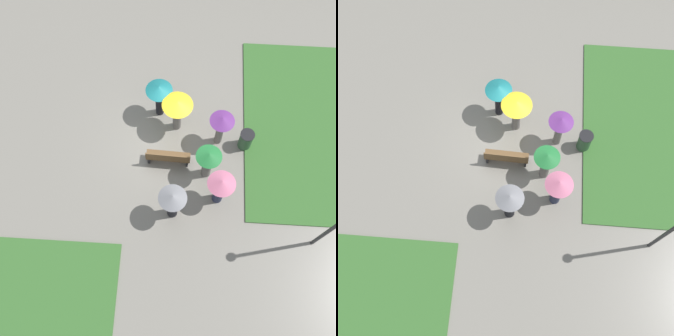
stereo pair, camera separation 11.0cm
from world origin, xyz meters
TOP-DOWN VIEW (x-y plane):
  - ground_plane at (0.00, 0.00)m, footprint 90.00×90.00m
  - lawn_patch_near at (-6.25, -0.78)m, footprint 6.22×8.04m
  - park_bench at (-0.19, 1.02)m, footprint 1.68×0.48m
  - trash_bin at (-3.11, 0.11)m, footprint 0.55×0.55m
  - crowd_person_yellow at (-0.44, -0.57)m, footprint 1.16×1.16m
  - crowd_person_grey at (-0.46, 3.03)m, footprint 0.98×0.98m
  - crowd_person_pink at (-2.09, 2.38)m, footprint 0.99×0.99m
  - crowd_person_green at (-1.64, 1.39)m, footprint 0.94×0.94m
  - crowd_person_teal at (0.27, -1.18)m, footprint 1.02×1.02m
  - crowd_person_purple at (-2.08, -0.03)m, footprint 0.92×0.92m

SIDE VIEW (x-z plane):
  - ground_plane at x=0.00m, z-range 0.00..0.00m
  - lawn_patch_near at x=-6.25m, z-range 0.00..0.06m
  - trash_bin at x=-3.11m, z-range 0.00..0.93m
  - park_bench at x=-0.19m, z-range 0.02..0.92m
  - crowd_person_green at x=-1.64m, z-range 0.32..2.09m
  - crowd_person_pink at x=-2.09m, z-range 0.36..2.19m
  - crowd_person_grey at x=-0.46m, z-range 0.32..2.25m
  - crowd_person_purple at x=-2.08m, z-range 0.42..2.24m
  - crowd_person_teal at x=0.27m, z-range 0.45..2.29m
  - crowd_person_yellow at x=-0.44m, z-range 0.49..2.36m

